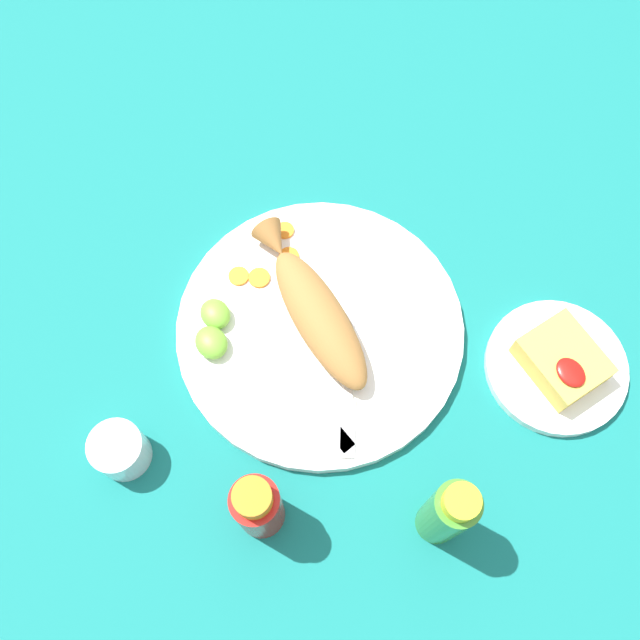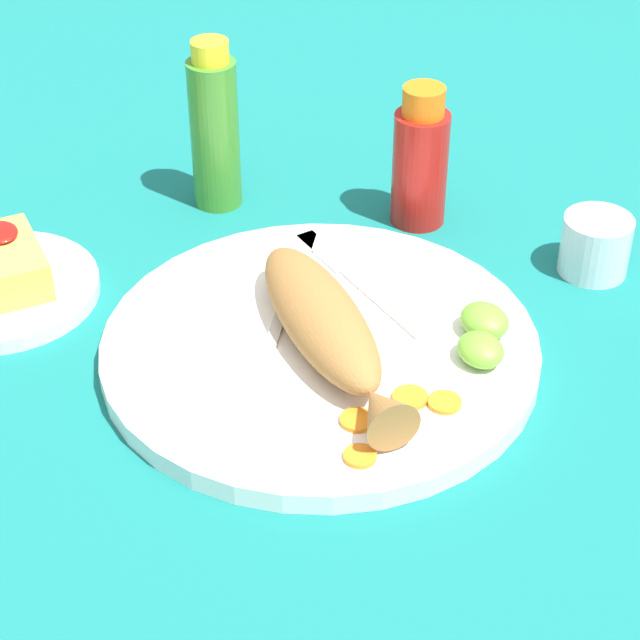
{
  "view_description": "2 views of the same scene",
  "coord_description": "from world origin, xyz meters",
  "px_view_note": "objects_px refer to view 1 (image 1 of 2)",
  "views": [
    {
      "loc": [
        0.28,
        -0.18,
        0.84
      ],
      "look_at": [
        0.0,
        0.0,
        0.04
      ],
      "focal_mm": 40.0,
      "sensor_mm": 36.0,
      "label": 1
    },
    {
      "loc": [
        -0.68,
        0.32,
        0.6
      ],
      "look_at": [
        0.0,
        0.0,
        0.04
      ],
      "focal_mm": 65.0,
      "sensor_mm": 36.0,
      "label": 2
    }
  ],
  "objects_px": {
    "fried_fish": "(314,309)",
    "side_plate_fries": "(556,367)",
    "hot_sauce_bottle_red": "(258,507)",
    "salt_cup": "(121,451)",
    "hot_sauce_bottle_green": "(447,513)",
    "main_plate": "(320,329)",
    "fork_far": "(307,398)",
    "fork_near": "(349,392)"
  },
  "relations": [
    {
      "from": "fried_fish",
      "to": "salt_cup",
      "type": "distance_m",
      "value": 0.28
    },
    {
      "from": "fried_fish",
      "to": "hot_sauce_bottle_green",
      "type": "bearing_deg",
      "value": 0.59
    },
    {
      "from": "side_plate_fries",
      "to": "hot_sauce_bottle_green",
      "type": "bearing_deg",
      "value": -73.28
    },
    {
      "from": "fried_fish",
      "to": "fork_near",
      "type": "xyz_separation_m",
      "value": [
        0.11,
        -0.02,
        -0.02
      ]
    },
    {
      "from": "main_plate",
      "to": "hot_sauce_bottle_red",
      "type": "distance_m",
      "value": 0.24
    },
    {
      "from": "main_plate",
      "to": "fork_near",
      "type": "xyz_separation_m",
      "value": [
        0.09,
        -0.02,
        0.01
      ]
    },
    {
      "from": "fork_near",
      "to": "salt_cup",
      "type": "distance_m",
      "value": 0.27
    },
    {
      "from": "fried_fish",
      "to": "hot_sauce_bottle_red",
      "type": "bearing_deg",
      "value": -42.63
    },
    {
      "from": "fork_near",
      "to": "salt_cup",
      "type": "relative_size",
      "value": 2.53
    },
    {
      "from": "fried_fish",
      "to": "hot_sauce_bottle_green",
      "type": "xyz_separation_m",
      "value": [
        0.29,
        -0.02,
        0.04
      ]
    },
    {
      "from": "fork_near",
      "to": "fork_far",
      "type": "distance_m",
      "value": 0.05
    },
    {
      "from": "main_plate",
      "to": "side_plate_fries",
      "type": "xyz_separation_m",
      "value": [
        0.2,
        0.22,
        -0.0
      ]
    },
    {
      "from": "hot_sauce_bottle_red",
      "to": "salt_cup",
      "type": "bearing_deg",
      "value": -145.39
    },
    {
      "from": "hot_sauce_bottle_green",
      "to": "salt_cup",
      "type": "distance_m",
      "value": 0.38
    },
    {
      "from": "fried_fish",
      "to": "side_plate_fries",
      "type": "relative_size",
      "value": 1.43
    },
    {
      "from": "hot_sauce_bottle_green",
      "to": "salt_cup",
      "type": "height_order",
      "value": "hot_sauce_bottle_green"
    },
    {
      "from": "fried_fish",
      "to": "main_plate",
      "type": "bearing_deg",
      "value": 0.0
    },
    {
      "from": "fried_fish",
      "to": "hot_sauce_bottle_red",
      "type": "height_order",
      "value": "hot_sauce_bottle_red"
    },
    {
      "from": "hot_sauce_bottle_red",
      "to": "salt_cup",
      "type": "distance_m",
      "value": 0.18
    },
    {
      "from": "fried_fish",
      "to": "fork_far",
      "type": "bearing_deg",
      "value": -33.1
    },
    {
      "from": "main_plate",
      "to": "salt_cup",
      "type": "height_order",
      "value": "salt_cup"
    },
    {
      "from": "hot_sauce_bottle_red",
      "to": "hot_sauce_bottle_green",
      "type": "distance_m",
      "value": 0.2
    },
    {
      "from": "fork_far",
      "to": "salt_cup",
      "type": "relative_size",
      "value": 2.94
    },
    {
      "from": "fried_fish",
      "to": "side_plate_fries",
      "type": "bearing_deg",
      "value": 49.45
    },
    {
      "from": "hot_sauce_bottle_red",
      "to": "side_plate_fries",
      "type": "distance_m",
      "value": 0.4
    },
    {
      "from": "main_plate",
      "to": "fork_far",
      "type": "xyz_separation_m",
      "value": [
        0.07,
        -0.06,
        0.01
      ]
    },
    {
      "from": "fork_far",
      "to": "fork_near",
      "type": "bearing_deg",
      "value": 59.36
    },
    {
      "from": "fork_far",
      "to": "hot_sauce_bottle_red",
      "type": "xyz_separation_m",
      "value": [
        0.08,
        -0.12,
        0.05
      ]
    },
    {
      "from": "salt_cup",
      "to": "side_plate_fries",
      "type": "distance_m",
      "value": 0.53
    },
    {
      "from": "main_plate",
      "to": "fork_near",
      "type": "height_order",
      "value": "fork_near"
    },
    {
      "from": "hot_sauce_bottle_red",
      "to": "main_plate",
      "type": "bearing_deg",
      "value": 130.97
    },
    {
      "from": "fried_fish",
      "to": "hot_sauce_bottle_green",
      "type": "distance_m",
      "value": 0.29
    },
    {
      "from": "main_plate",
      "to": "hot_sauce_bottle_green",
      "type": "bearing_deg",
      "value": -3.37
    },
    {
      "from": "hot_sauce_bottle_green",
      "to": "fried_fish",
      "type": "bearing_deg",
      "value": 176.6
    },
    {
      "from": "hot_sauce_bottle_red",
      "to": "hot_sauce_bottle_green",
      "type": "bearing_deg",
      "value": 54.72
    },
    {
      "from": "fork_near",
      "to": "salt_cup",
      "type": "xyz_separation_m",
      "value": [
        -0.08,
        -0.26,
        0.0
      ]
    },
    {
      "from": "main_plate",
      "to": "hot_sauce_bottle_green",
      "type": "xyz_separation_m",
      "value": [
        0.27,
        -0.02,
        0.07
      ]
    },
    {
      "from": "fork_far",
      "to": "hot_sauce_bottle_green",
      "type": "relative_size",
      "value": 1.09
    },
    {
      "from": "hot_sauce_bottle_red",
      "to": "salt_cup",
      "type": "relative_size",
      "value": 2.22
    },
    {
      "from": "fried_fish",
      "to": "fork_near",
      "type": "bearing_deg",
      "value": -6.02
    },
    {
      "from": "hot_sauce_bottle_green",
      "to": "fork_near",
      "type": "bearing_deg",
      "value": -179.43
    },
    {
      "from": "fork_far",
      "to": "side_plate_fries",
      "type": "xyz_separation_m",
      "value": [
        0.13,
        0.28,
        -0.01
      ]
    }
  ]
}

